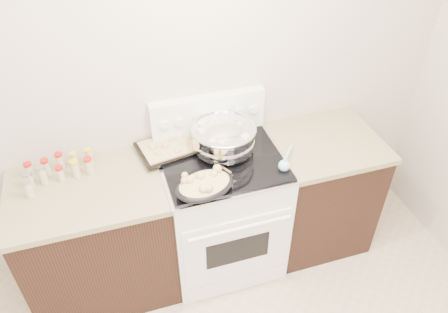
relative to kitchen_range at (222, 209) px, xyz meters
name	(u,v)px	position (x,y,z in m)	size (l,w,h in m)	color
room_shell	(255,291)	(-0.35, -1.42, 1.21)	(4.10, 3.60, 2.75)	beige
counter_left	(100,239)	(-0.83, 0.01, -0.03)	(0.93, 0.67, 0.92)	black
counter_right	(316,190)	(0.73, 0.01, -0.03)	(0.73, 0.67, 0.92)	black
kitchen_range	(222,209)	(0.00, 0.00, 0.00)	(0.78, 0.73, 1.22)	white
mixing_bowl	(224,139)	(0.04, 0.07, 0.55)	(0.41, 0.41, 0.24)	silver
roasting_pan	(204,185)	(-0.18, -0.25, 0.50)	(0.40, 0.32, 0.11)	black
baking_sheet	(171,146)	(-0.28, 0.19, 0.47)	(0.46, 0.36, 0.06)	black
wooden_spoon	(213,169)	(-0.08, -0.09, 0.46)	(0.14, 0.26, 0.04)	tan
blue_ladle	(285,164)	(0.34, -0.20, 0.48)	(0.18, 0.22, 0.09)	#9BDDE7
spice_jars	(57,170)	(-0.98, 0.15, 0.49)	(0.39, 0.24, 0.13)	#BFB28C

